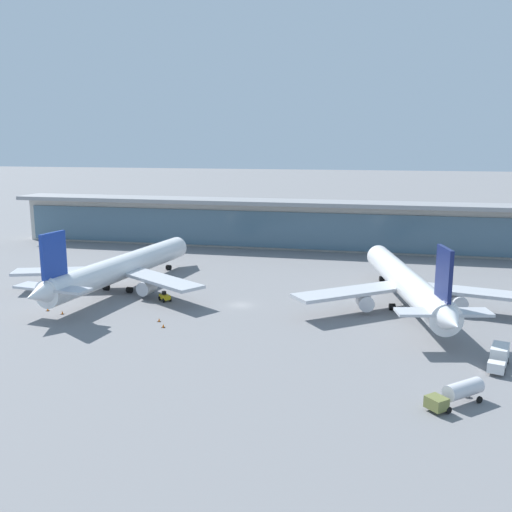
{
  "coord_description": "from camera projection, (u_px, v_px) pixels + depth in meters",
  "views": [
    {
      "loc": [
        28.12,
        -108.39,
        32.64
      ],
      "look_at": [
        0.0,
        13.99,
        7.53
      ],
      "focal_mm": 39.79,
      "sensor_mm": 36.0,
      "label": 1
    }
  ],
  "objects": [
    {
      "name": "safety_cone_delta",
      "position": [
        62.0,
        313.0,
        109.86
      ],
      "size": [
        0.62,
        0.62,
        0.7
      ],
      "color": "orange",
      "rests_on": "ground"
    },
    {
      "name": "airliner_centre_stand",
      "position": [
        406.0,
        283.0,
        113.26
      ],
      "size": [
        46.17,
        60.96,
        16.38
      ],
      "color": "white",
      "rests_on": "ground"
    },
    {
      "name": "safety_cone_charlie",
      "position": [
        163.0,
        326.0,
        101.97
      ],
      "size": [
        0.62,
        0.62,
        0.7
      ],
      "color": "orange",
      "rests_on": "ground"
    },
    {
      "name": "airliner_left_stand",
      "position": [
        121.0,
        268.0,
        127.06
      ],
      "size": [
        47.0,
        61.52,
        16.38
      ],
      "color": "white",
      "rests_on": "ground"
    },
    {
      "name": "service_truck_near_nose_olive",
      "position": [
        457.0,
        392.0,
        71.54
      ],
      "size": [
        7.8,
        7.54,
        2.95
      ],
      "color": "olive",
      "rests_on": "ground"
    },
    {
      "name": "terminal_building",
      "position": [
        293.0,
        224.0,
        176.96
      ],
      "size": [
        183.6,
        12.8,
        15.2
      ],
      "color": "beige",
      "rests_on": "ground"
    },
    {
      "name": "safety_cone_bravo",
      "position": [
        48.0,
        309.0,
        112.04
      ],
      "size": [
        0.62,
        0.62,
        0.7
      ],
      "color": "orange",
      "rests_on": "ground"
    },
    {
      "name": "safety_cone_alpha",
      "position": [
        159.0,
        320.0,
        105.32
      ],
      "size": [
        0.62,
        0.62,
        0.7
      ],
      "color": "orange",
      "rests_on": "ground"
    },
    {
      "name": "ground_plane",
      "position": [
        241.0,
        305.0,
        116.16
      ],
      "size": [
        1200.0,
        1200.0,
        0.0
      ],
      "primitive_type": "plane",
      "color": "slate"
    },
    {
      "name": "service_truck_by_tail_yellow",
      "position": [
        165.0,
        297.0,
        118.98
      ],
      "size": [
        3.26,
        3.2,
        2.05
      ],
      "color": "yellow",
      "rests_on": "ground"
    },
    {
      "name": "service_truck_mid_apron_white",
      "position": [
        499.0,
        356.0,
        83.61
      ],
      "size": [
        4.2,
        7.65,
        3.1
      ],
      "color": "silver",
      "rests_on": "ground"
    }
  ]
}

